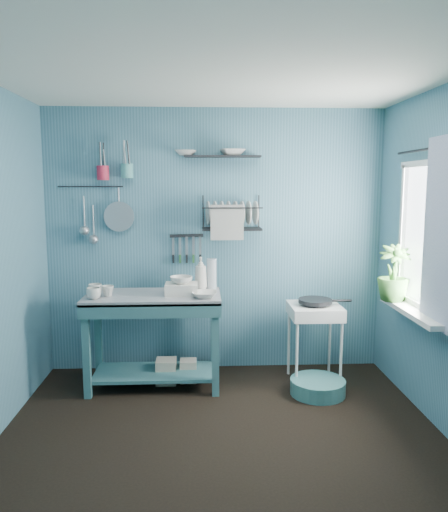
{
  "coord_description": "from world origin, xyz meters",
  "views": [
    {
      "loc": [
        -0.15,
        -3.25,
        1.78
      ],
      "look_at": [
        0.05,
        0.85,
        1.2
      ],
      "focal_mm": 35.0,
      "sensor_mm": 36.0,
      "label": 1
    }
  ],
  "objects_px": {
    "work_counter": "(154,340)",
    "storage_tin_large": "(166,371)",
    "mug_right": "(95,290)",
    "utensil_cup_teal": "(127,171)",
    "dish_rack": "(232,213)",
    "soap_bottle": "(201,273)",
    "water_bottle": "(212,274)",
    "wash_tub": "(181,289)",
    "utensil_cup_magenta": "(103,173)",
    "mug_left": "(94,293)",
    "storage_tin_small": "(188,371)",
    "hotplate_stand": "(314,344)",
    "colander": "(119,217)",
    "frying_pan": "(315,301)",
    "mug_mid": "(108,291)",
    "floor_basin": "(318,387)",
    "potted_plant": "(394,273)"
  },
  "relations": [
    {
      "from": "work_counter",
      "to": "storage_tin_large",
      "type": "bearing_deg",
      "value": 35.74
    },
    {
      "from": "mug_right",
      "to": "utensil_cup_teal",
      "type": "xyz_separation_m",
      "value": [
        0.25,
        0.37,
        1.03
      ]
    },
    {
      "from": "dish_rack",
      "to": "utensil_cup_teal",
      "type": "xyz_separation_m",
      "value": [
        -0.96,
        0.05,
        0.38
      ]
    },
    {
      "from": "mug_right",
      "to": "soap_bottle",
      "type": "bearing_deg",
      "value": 12.26
    },
    {
      "from": "water_bottle",
      "to": "soap_bottle",
      "type": "bearing_deg",
      "value": -168.69
    },
    {
      "from": "wash_tub",
      "to": "utensil_cup_magenta",
      "type": "height_order",
      "value": "utensil_cup_magenta"
    },
    {
      "from": "storage_tin_large",
      "to": "water_bottle",
      "type": "bearing_deg",
      "value": 22.04
    },
    {
      "from": "utensil_cup_magenta",
      "to": "soap_bottle",
      "type": "bearing_deg",
      "value": -10.77
    },
    {
      "from": "mug_left",
      "to": "storage_tin_small",
      "type": "xyz_separation_m",
      "value": [
        0.78,
        0.24,
        -0.78
      ]
    },
    {
      "from": "work_counter",
      "to": "soap_bottle",
      "type": "relative_size",
      "value": 3.94
    },
    {
      "from": "hotplate_stand",
      "to": "dish_rack",
      "type": "relative_size",
      "value": 1.31
    },
    {
      "from": "soap_bottle",
      "to": "colander",
      "type": "distance_m",
      "value": 0.94
    },
    {
      "from": "utensil_cup_magenta",
      "to": "utensil_cup_teal",
      "type": "distance_m",
      "value": 0.22
    },
    {
      "from": "colander",
      "to": "storage_tin_large",
      "type": "height_order",
      "value": "colander"
    },
    {
      "from": "frying_pan",
      "to": "dish_rack",
      "type": "bearing_deg",
      "value": 157.37
    },
    {
      "from": "soap_bottle",
      "to": "water_bottle",
      "type": "distance_m",
      "value": 0.1
    },
    {
      "from": "frying_pan",
      "to": "utensil_cup_teal",
      "type": "distance_m",
      "value": 2.08
    },
    {
      "from": "wash_tub",
      "to": "utensil_cup_magenta",
      "type": "relative_size",
      "value": 2.15
    },
    {
      "from": "wash_tub",
      "to": "water_bottle",
      "type": "bearing_deg",
      "value": 41.63
    },
    {
      "from": "work_counter",
      "to": "mug_left",
      "type": "relative_size",
      "value": 9.59
    },
    {
      "from": "water_bottle",
      "to": "storage_tin_small",
      "type": "height_order",
      "value": "water_bottle"
    },
    {
      "from": "wash_tub",
      "to": "mug_mid",
      "type": "bearing_deg",
      "value": -176.37
    },
    {
      "from": "work_counter",
      "to": "mug_mid",
      "type": "xyz_separation_m",
      "value": [
        -0.38,
        -0.06,
        0.46
      ]
    },
    {
      "from": "mug_right",
      "to": "dish_rack",
      "type": "xyz_separation_m",
      "value": [
        1.21,
        0.32,
        0.65
      ]
    },
    {
      "from": "work_counter",
      "to": "dish_rack",
      "type": "distance_m",
      "value": 1.36
    },
    {
      "from": "mug_right",
      "to": "utensil_cup_magenta",
      "type": "height_order",
      "value": "utensil_cup_magenta"
    },
    {
      "from": "floor_basin",
      "to": "hotplate_stand",
      "type": "bearing_deg",
      "value": 85.15
    },
    {
      "from": "dish_rack",
      "to": "wash_tub",
      "type": "bearing_deg",
      "value": -139.44
    },
    {
      "from": "storage_tin_small",
      "to": "potted_plant",
      "type": "bearing_deg",
      "value": -12.77
    },
    {
      "from": "soap_bottle",
      "to": "utensil_cup_magenta",
      "type": "bearing_deg",
      "value": 169.23
    },
    {
      "from": "wash_tub",
      "to": "colander",
      "type": "relative_size",
      "value": 1.0
    },
    {
      "from": "wash_tub",
      "to": "utensil_cup_teal",
      "type": "distance_m",
      "value": 1.21
    },
    {
      "from": "colander",
      "to": "floor_basin",
      "type": "bearing_deg",
      "value": -20.56
    },
    {
      "from": "mug_right",
      "to": "hotplate_stand",
      "type": "bearing_deg",
      "value": 0.42
    },
    {
      "from": "hotplate_stand",
      "to": "potted_plant",
      "type": "relative_size",
      "value": 1.54
    },
    {
      "from": "storage_tin_large",
      "to": "floor_basin",
      "type": "relative_size",
      "value": 0.47
    },
    {
      "from": "water_bottle",
      "to": "frying_pan",
      "type": "distance_m",
      "value": 0.97
    },
    {
      "from": "potted_plant",
      "to": "water_bottle",
      "type": "bearing_deg",
      "value": 160.53
    },
    {
      "from": "mug_mid",
      "to": "storage_tin_small",
      "type": "distance_m",
      "value": 1.05
    },
    {
      "from": "dish_rack",
      "to": "potted_plant",
      "type": "xyz_separation_m",
      "value": [
        1.31,
        -0.63,
        -0.47
      ]
    },
    {
      "from": "storage_tin_small",
      "to": "floor_basin",
      "type": "height_order",
      "value": "storage_tin_small"
    },
    {
      "from": "mug_right",
      "to": "water_bottle",
      "type": "bearing_deg",
      "value": 12.17
    },
    {
      "from": "soap_bottle",
      "to": "frying_pan",
      "type": "bearing_deg",
      "value": -10.3
    },
    {
      "from": "mug_right",
      "to": "wash_tub",
      "type": "relative_size",
      "value": 0.44
    },
    {
      "from": "dish_rack",
      "to": "storage_tin_small",
      "type": "xyz_separation_m",
      "value": [
        -0.41,
        -0.24,
        -1.43
      ]
    },
    {
      "from": "utensil_cup_magenta",
      "to": "dish_rack",
      "type": "bearing_deg",
      "value": -2.42
    },
    {
      "from": "soap_bottle",
      "to": "storage_tin_small",
      "type": "height_order",
      "value": "soap_bottle"
    },
    {
      "from": "mug_mid",
      "to": "water_bottle",
      "type": "distance_m",
      "value": 0.95
    },
    {
      "from": "mug_mid",
      "to": "storage_tin_large",
      "type": "relative_size",
      "value": 0.45
    },
    {
      "from": "mug_left",
      "to": "storage_tin_large",
      "type": "distance_m",
      "value": 0.99
    }
  ]
}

